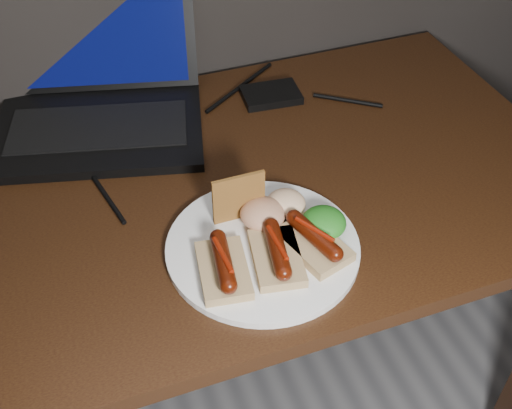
{
  "coord_description": "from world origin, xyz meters",
  "views": [
    {
      "loc": [
        -0.15,
        0.58,
        1.47
      ],
      "look_at": [
        0.09,
        1.24,
        0.82
      ],
      "focal_mm": 45.0,
      "sensor_mm": 36.0,
      "label": 1
    }
  ],
  "objects": [
    {
      "name": "laptop",
      "position": [
        -0.08,
        1.65,
        0.8
      ],
      "size": [
        0.46,
        0.43,
        0.25
      ],
      "color": "black",
      "rests_on": "desk"
    },
    {
      "name": "bread_sausage_center",
      "position": [
        0.1,
        1.17,
        0.78
      ],
      "size": [
        0.09,
        0.13,
        0.04
      ],
      "color": "tan",
      "rests_on": "plate"
    },
    {
      "name": "coleslaw_mound",
      "position": [
        0.15,
        1.27,
        0.78
      ],
      "size": [
        0.06,
        0.06,
        0.04
      ],
      "primitive_type": "ellipsoid",
      "color": "silver",
      "rests_on": "plate"
    },
    {
      "name": "bread_sausage_left",
      "position": [
        0.02,
        1.17,
        0.78
      ],
      "size": [
        0.09,
        0.12,
        0.04
      ],
      "color": "tan",
      "rests_on": "plate"
    },
    {
      "name": "desk",
      "position": [
        0.0,
        1.38,
        0.66
      ],
      "size": [
        1.4,
        0.7,
        0.75
      ],
      "color": "#351E0D",
      "rests_on": "ground"
    },
    {
      "name": "salad_greens",
      "position": [
        0.19,
        1.2,
        0.78
      ],
      "size": [
        0.07,
        0.07,
        0.04
      ],
      "primitive_type": "ellipsoid",
      "color": "#155711",
      "rests_on": "plate"
    },
    {
      "name": "hard_drive",
      "position": [
        0.25,
        1.6,
        0.76
      ],
      "size": [
        0.12,
        0.09,
        0.02
      ],
      "primitive_type": "cube",
      "rotation": [
        0.0,
        0.0,
        -0.09
      ],
      "color": "black",
      "rests_on": "desk"
    },
    {
      "name": "bread_sausage_right",
      "position": [
        0.16,
        1.18,
        0.78
      ],
      "size": [
        0.1,
        0.13,
        0.04
      ],
      "color": "tan",
      "rests_on": "plate"
    },
    {
      "name": "plate",
      "position": [
        0.09,
        1.21,
        0.76
      ],
      "size": [
        0.34,
        0.34,
        0.01
      ],
      "primitive_type": "cylinder",
      "rotation": [
        0.0,
        0.0,
        -0.15
      ],
      "color": "white",
      "rests_on": "desk"
    },
    {
      "name": "desk_cables",
      "position": [
        -0.03,
        1.53,
        0.75
      ],
      "size": [
        0.98,
        0.38,
        0.01
      ],
      "color": "black",
      "rests_on": "desk"
    },
    {
      "name": "crispbread",
      "position": [
        0.08,
        1.28,
        0.8
      ],
      "size": [
        0.09,
        0.01,
        0.08
      ],
      "primitive_type": "cube",
      "color": "#A86C2E",
      "rests_on": "plate"
    },
    {
      "name": "salsa_mound",
      "position": [
        0.11,
        1.25,
        0.78
      ],
      "size": [
        0.07,
        0.07,
        0.04
      ],
      "primitive_type": "ellipsoid",
      "color": "maroon",
      "rests_on": "plate"
    }
  ]
}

